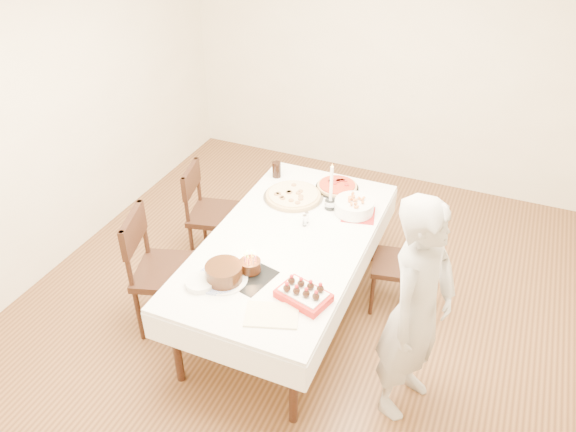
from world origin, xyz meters
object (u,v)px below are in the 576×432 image
at_px(dining_table, 288,277).
at_px(person, 417,311).
at_px(pizza_pepperoni, 337,186).
at_px(pasta_bowl, 354,206).
at_px(layer_cake, 224,273).
at_px(pizza_white, 293,196).
at_px(birthday_cake, 250,262).
at_px(chair_right_savory, 397,264).
at_px(cola_glass, 277,170).
at_px(chair_left_dessert, 169,272).
at_px(strawberry_box, 303,294).
at_px(chair_left_savory, 216,214).
at_px(taper_candle, 331,187).

bearing_deg(dining_table, person, -23.66).
distance_m(pizza_pepperoni, pasta_bowl, 0.38).
relative_size(person, layer_cake, 5.13).
distance_m(pizza_white, birthday_cake, 1.01).
height_order(chair_right_savory, person, person).
bearing_deg(cola_glass, birthday_cake, -73.80).
distance_m(chair_left_dessert, strawberry_box, 1.18).
bearing_deg(birthday_cake, chair_left_savory, 131.94).
height_order(chair_right_savory, chair_left_savory, chair_left_savory).
xyz_separation_m(dining_table, pizza_white, (-0.19, 0.55, 0.40)).
xyz_separation_m(pasta_bowl, birthday_cake, (-0.43, -0.99, 0.03)).
bearing_deg(chair_left_dessert, chair_left_savory, -101.44).
bearing_deg(cola_glass, pizza_white, -44.50).
bearing_deg(chair_left_dessert, taper_candle, -151.68).
xyz_separation_m(pizza_pepperoni, taper_candle, (0.05, -0.32, 0.18)).
height_order(chair_right_savory, birthday_cake, birthday_cake).
distance_m(cola_glass, strawberry_box, 1.60).
relative_size(chair_left_savory, pasta_bowl, 2.96).
relative_size(cola_glass, birthday_cake, 0.97).
distance_m(pizza_white, layer_cake, 1.16).
xyz_separation_m(chair_left_dessert, strawberry_box, (1.15, -0.11, 0.28)).
relative_size(chair_left_savory, pizza_white, 1.84).
xyz_separation_m(birthday_cake, strawberry_box, (0.44, -0.12, -0.04)).
bearing_deg(cola_glass, person, -40.04).
bearing_deg(strawberry_box, chair_left_dessert, 174.31).
height_order(person, birthday_cake, person).
distance_m(birthday_cake, strawberry_box, 0.46).
bearing_deg(birthday_cake, pasta_bowl, 66.27).
bearing_deg(chair_left_dessert, layer_cake, 147.86).
bearing_deg(pasta_bowl, strawberry_box, -89.65).
xyz_separation_m(chair_left_savory, chair_left_dessert, (0.09, -0.89, 0.05)).
bearing_deg(cola_glass, chair_left_dessert, -104.84).
distance_m(dining_table, person, 1.25).
bearing_deg(birthday_cake, chair_right_savory, 46.39).
relative_size(chair_right_savory, cola_glass, 5.86).
distance_m(chair_right_savory, chair_left_dessert, 1.80).
height_order(dining_table, pizza_white, pizza_white).
relative_size(chair_left_dessert, layer_cake, 3.21).
bearing_deg(chair_left_dessert, cola_glass, -122.30).
relative_size(chair_right_savory, chair_left_dessert, 0.81).
bearing_deg(person, cola_glass, 67.16).
bearing_deg(cola_glass, chair_left_savory, -138.68).
distance_m(chair_left_savory, pasta_bowl, 1.28).
distance_m(pizza_pepperoni, layer_cake, 1.47).
height_order(chair_left_savory, chair_left_dessert, chair_left_dessert).
distance_m(pizza_pepperoni, cola_glass, 0.56).
height_order(chair_left_dessert, strawberry_box, chair_left_dessert).
distance_m(chair_left_dessert, pasta_bowl, 1.54).
height_order(layer_cake, birthday_cake, birthday_cake).
relative_size(chair_left_savory, strawberry_box, 2.77).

